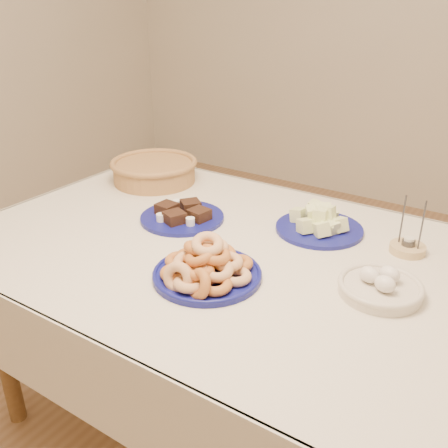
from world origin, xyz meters
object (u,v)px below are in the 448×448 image
(wicker_basket, at_px, (154,170))
(melon_plate, at_px, (320,224))
(donut_platter, at_px, (206,267))
(egg_bowl, at_px, (380,286))
(dining_table, at_px, (233,278))
(brownie_plate, at_px, (182,215))
(candle_holder, at_px, (408,247))

(wicker_basket, bearing_deg, melon_plate, -5.08)
(donut_platter, distance_m, egg_bowl, 0.46)
(dining_table, distance_m, melon_plate, 0.33)
(dining_table, relative_size, wicker_basket, 3.69)
(wicker_basket, relative_size, egg_bowl, 1.77)
(brownie_plate, bearing_deg, dining_table, -17.32)
(brownie_plate, distance_m, wicker_basket, 0.41)
(melon_plate, relative_size, brownie_plate, 0.94)
(melon_plate, bearing_deg, egg_bowl, -42.88)
(candle_holder, relative_size, egg_bowl, 0.67)
(egg_bowl, bearing_deg, donut_platter, -156.23)
(egg_bowl, bearing_deg, melon_plate, 137.12)
(dining_table, relative_size, melon_plate, 4.77)
(dining_table, bearing_deg, wicker_basket, 151.37)
(melon_plate, relative_size, candle_holder, 2.04)
(dining_table, height_order, brownie_plate, brownie_plate)
(brownie_plate, relative_size, egg_bowl, 1.45)
(donut_platter, distance_m, wicker_basket, 0.80)
(donut_platter, xyz_separation_m, egg_bowl, (0.42, 0.18, -0.01))
(wicker_basket, bearing_deg, dining_table, -28.63)
(brownie_plate, xyz_separation_m, egg_bowl, (0.71, -0.09, 0.01))
(brownie_plate, relative_size, candle_holder, 2.16)
(candle_holder, bearing_deg, donut_platter, -132.36)
(dining_table, height_order, melon_plate, melon_plate)
(donut_platter, xyz_separation_m, melon_plate, (0.14, 0.44, -0.01))
(melon_plate, xyz_separation_m, brownie_plate, (-0.43, -0.17, -0.01))
(donut_platter, relative_size, melon_plate, 0.89)
(melon_plate, relative_size, wicker_basket, 0.77)
(melon_plate, xyz_separation_m, wicker_basket, (-0.76, 0.07, 0.02))
(brownie_plate, bearing_deg, wicker_basket, 143.87)
(melon_plate, bearing_deg, wicker_basket, 174.92)
(dining_table, distance_m, donut_platter, 0.24)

